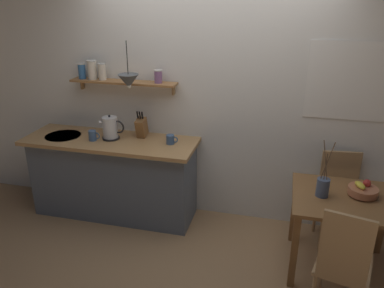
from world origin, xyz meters
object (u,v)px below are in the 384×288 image
object	(u,v)px
coffee_mug_by_sink	(93,136)
knife_block	(142,127)
electric_kettle	(111,128)
dining_chair_near	(343,262)
pendant_lamp	(129,81)
dining_table	(346,210)
fruit_bowl	(363,190)
dining_chair_far	(340,193)
twig_vase	(323,187)
coffee_mug_spare	(171,139)

from	to	relation	value
coffee_mug_by_sink	knife_block	bearing A→B (deg)	24.88
electric_kettle	knife_block	xyz separation A→B (m)	(0.30, 0.12, -0.00)
dining_chair_near	pendant_lamp	size ratio (longest dim) A/B	2.18
dining_chair_near	dining_table	bearing A→B (deg)	83.39
dining_table	dining_chair_near	world-z (taller)	dining_chair_near
dining_chair_near	coffee_mug_by_sink	size ratio (longest dim) A/B	7.99
dining_table	fruit_bowl	xyz separation A→B (m)	(0.12, 0.07, 0.17)
dining_chair_far	coffee_mug_by_sink	bearing A→B (deg)	-175.73
twig_vase	dining_chair_near	bearing A→B (deg)	-76.59
fruit_bowl	knife_block	xyz separation A→B (m)	(-2.15, 0.43, 0.24)
pendant_lamp	knife_block	bearing A→B (deg)	80.65
pendant_lamp	electric_kettle	bearing A→B (deg)	165.55
dining_table	fruit_bowl	size ratio (longest dim) A/B	3.69
dining_table	dining_chair_far	xyz separation A→B (m)	(0.01, 0.48, -0.09)
knife_block	pendant_lamp	bearing A→B (deg)	-99.35
twig_vase	dining_table	bearing A→B (deg)	5.66
twig_vase	electric_kettle	xyz separation A→B (m)	(-2.11, 0.40, 0.20)
fruit_bowl	dining_table	bearing A→B (deg)	-149.56
dining_chair_near	twig_vase	bearing A→B (deg)	103.41
twig_vase	coffee_mug_by_sink	size ratio (longest dim) A/B	4.10
dining_table	coffee_mug_spare	size ratio (longest dim) A/B	7.32
dining_chair_near	dining_chair_far	world-z (taller)	dining_chair_near
dining_table	fruit_bowl	world-z (taller)	fruit_bowl
dining_chair_far	pendant_lamp	size ratio (longest dim) A/B	2.03
fruit_bowl	twig_vase	size ratio (longest dim) A/B	0.49
dining_chair_far	coffee_mug_spare	bearing A→B (deg)	-177.28
coffee_mug_spare	pendant_lamp	distance (m)	0.71
dining_table	electric_kettle	world-z (taller)	electric_kettle
twig_vase	fruit_bowl	bearing A→B (deg)	15.58
electric_kettle	coffee_mug_spare	distance (m)	0.65
dining_chair_near	electric_kettle	size ratio (longest dim) A/B	3.59
dining_chair_far	dining_chair_near	bearing A→B (deg)	-94.33
pendant_lamp	coffee_mug_spare	bearing A→B (deg)	12.42
electric_kettle	pendant_lamp	distance (m)	0.59
dining_chair_near	dining_chair_far	xyz separation A→B (m)	(0.08, 1.09, -0.01)
dining_table	coffee_mug_spare	world-z (taller)	coffee_mug_spare
electric_kettle	coffee_mug_by_sink	distance (m)	0.20
dining_chair_near	pendant_lamp	world-z (taller)	pendant_lamp
dining_table	twig_vase	world-z (taller)	twig_vase
dining_table	coffee_mug_by_sink	size ratio (longest dim) A/B	7.36
dining_table	pendant_lamp	world-z (taller)	pendant_lamp
fruit_bowl	knife_block	world-z (taller)	knife_block
pendant_lamp	dining_table	bearing A→B (deg)	-8.62
dining_chair_far	coffee_mug_by_sink	xyz separation A→B (m)	(-2.49, -0.19, 0.44)
twig_vase	coffee_mug_by_sink	distance (m)	2.30
fruit_bowl	coffee_mug_spare	size ratio (longest dim) A/B	1.98
coffee_mug_by_sink	pendant_lamp	xyz separation A→B (m)	(0.43, 0.02, 0.59)
electric_kettle	knife_block	world-z (taller)	knife_block
dining_chair_near	coffee_mug_spare	xyz separation A→B (m)	(-1.60, 1.01, 0.42)
twig_vase	pendant_lamp	bearing A→B (deg)	169.77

